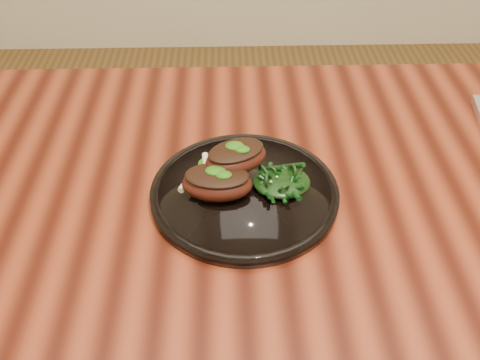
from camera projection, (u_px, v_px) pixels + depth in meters
name	position (u px, v px, depth m)	size (l,w,h in m)	color
desk	(376.00, 227.00, 0.88)	(1.60, 0.80, 0.75)	#370F06
plate	(245.00, 193.00, 0.81)	(0.29, 0.29, 0.02)	black
lamb_chop_front	(217.00, 182.00, 0.78)	(0.11, 0.08, 0.05)	#43160D
lamb_chop_back	(236.00, 157.00, 0.80)	(0.12, 0.10, 0.04)	#43160D
herb_smear	(221.00, 163.00, 0.85)	(0.07, 0.05, 0.00)	#174F08
greens_heap	(282.00, 179.00, 0.80)	(0.09, 0.08, 0.03)	black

